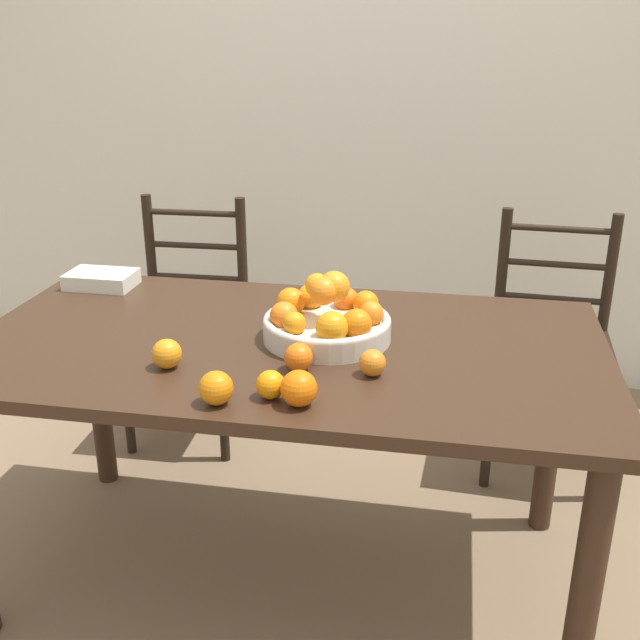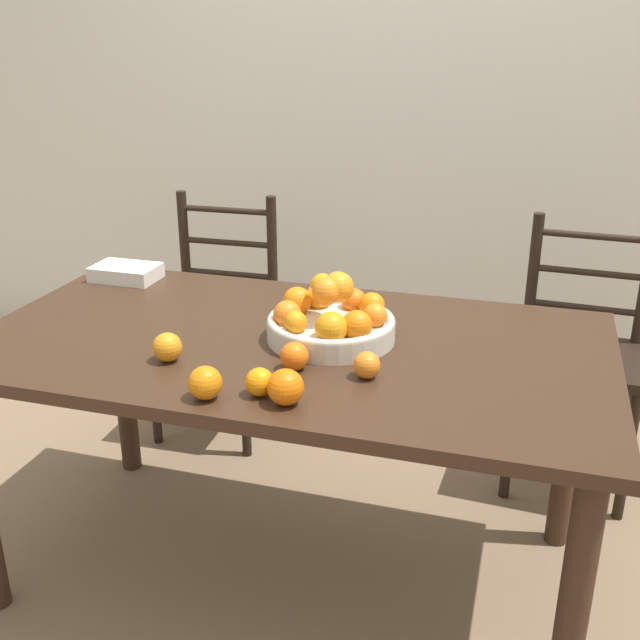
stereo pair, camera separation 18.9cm
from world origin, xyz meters
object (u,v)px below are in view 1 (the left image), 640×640
at_px(book_stack, 101,279).
at_px(chair_left, 189,322).
at_px(orange_loose_1, 299,357).
at_px(orange_loose_5, 270,385).
at_px(chair_right, 549,348).
at_px(orange_loose_0, 216,388).
at_px(orange_loose_4, 167,354).
at_px(orange_loose_2, 299,388).
at_px(orange_loose_3, 372,363).
at_px(fruit_bowl, 327,319).

bearing_deg(book_stack, chair_left, 77.12).
distance_m(orange_loose_1, chair_left, 1.22).
height_order(orange_loose_5, chair_right, chair_right).
bearing_deg(orange_loose_0, chair_right, 53.68).
bearing_deg(orange_loose_4, orange_loose_2, -20.49).
xyz_separation_m(orange_loose_2, orange_loose_3, (0.14, 0.18, -0.01)).
bearing_deg(orange_loose_3, orange_loose_0, -147.13).
bearing_deg(orange_loose_1, orange_loose_3, 1.85).
height_order(orange_loose_5, book_stack, orange_loose_5).
distance_m(orange_loose_3, book_stack, 1.07).
relative_size(orange_loose_0, orange_loose_4, 1.05).
relative_size(chair_left, book_stack, 4.44).
relative_size(fruit_bowl, orange_loose_4, 4.63).
xyz_separation_m(orange_loose_0, orange_loose_4, (-0.18, 0.16, -0.00)).
relative_size(orange_loose_0, chair_right, 0.08).
bearing_deg(orange_loose_5, orange_loose_0, -155.86).
bearing_deg(orange_loose_1, chair_right, 53.46).
distance_m(orange_loose_0, orange_loose_3, 0.39).
bearing_deg(orange_loose_2, orange_loose_3, 52.14).
height_order(orange_loose_4, chair_left, chair_left).
bearing_deg(fruit_bowl, orange_loose_4, -144.87).
relative_size(orange_loose_1, orange_loose_3, 1.08).
bearing_deg(chair_left, book_stack, -104.46).
relative_size(orange_loose_2, chair_right, 0.09).
xyz_separation_m(orange_loose_1, orange_loose_2, (0.04, -0.18, 0.01)).
bearing_deg(chair_right, orange_loose_5, -120.70).
height_order(orange_loose_1, orange_loose_3, orange_loose_1).
relative_size(orange_loose_2, orange_loose_4, 1.12).
bearing_deg(orange_loose_4, chair_left, 108.05).
distance_m(fruit_bowl, chair_right, 1.09).
height_order(orange_loose_3, orange_loose_4, orange_loose_4).
bearing_deg(fruit_bowl, chair_left, 131.89).
height_order(orange_loose_4, chair_right, chair_right).
distance_m(orange_loose_3, chair_right, 1.16).
bearing_deg(book_stack, chair_right, 17.49).
bearing_deg(orange_loose_3, book_stack, 151.95).
height_order(orange_loose_0, chair_left, chair_left).
relative_size(orange_loose_3, orange_loose_4, 0.88).
height_order(fruit_bowl, orange_loose_0, fruit_bowl).
relative_size(orange_loose_2, book_stack, 0.39).
distance_m(orange_loose_0, chair_right, 1.50).
bearing_deg(orange_loose_2, orange_loose_5, 161.81).
bearing_deg(orange_loose_3, orange_loose_5, -143.14).
xyz_separation_m(fruit_bowl, chair_left, (-0.69, 0.77, -0.36)).
bearing_deg(orange_loose_2, fruit_bowl, 90.70).
bearing_deg(orange_loose_3, orange_loose_1, -178.15).
bearing_deg(orange_loose_0, book_stack, 130.92).
bearing_deg(orange_loose_3, chair_right, 60.79).
distance_m(fruit_bowl, orange_loose_1, 0.21).
relative_size(orange_loose_1, orange_loose_2, 0.85).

